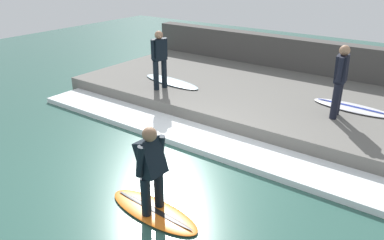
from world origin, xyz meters
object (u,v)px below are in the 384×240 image
surfer_waiting_far (340,78)px  surfboard_waiting_far (353,108)px  surfer_waiting_near (160,57)px  surfboard_waiting_near (171,82)px  surfer_riding (151,166)px  surfboard_riding (153,211)px

surfer_waiting_far → surfboard_waiting_far: (0.68, -0.22, -0.85)m
surfer_waiting_far → surfer_waiting_near: bearing=100.3°
surfer_waiting_near → surfboard_waiting_near: surfer_waiting_near is taller
surfer_riding → surfboard_waiting_near: (4.25, 3.05, -0.40)m
surfer_riding → surfboard_waiting_near: bearing=35.6°
surfer_riding → surfer_waiting_far: (4.48, -1.33, 0.44)m
surfboard_riding → surfer_riding: surfer_riding is taller
surfer_waiting_near → surfboard_waiting_far: (1.46, -4.51, -0.82)m
surfboard_waiting_near → surfboard_waiting_far: (0.91, -4.59, 0.00)m
surfboard_waiting_near → surfboard_waiting_far: 4.68m
surfer_waiting_near → surfboard_waiting_near: 0.99m
surfer_riding → surfer_waiting_far: 4.70m
surfer_riding → surfboard_waiting_near: 5.25m
surfer_riding → surfer_waiting_near: 4.76m
surfer_riding → surfer_waiting_near: size_ratio=0.91×
surfer_waiting_far → surfboard_waiting_far: surfer_waiting_far is taller
surfer_riding → surfboard_waiting_far: bearing=-16.6°
surfer_waiting_near → surfboard_waiting_near: (0.55, 0.08, -0.82)m
surfboard_waiting_near → surfer_waiting_far: surfer_waiting_far is taller
surfboard_riding → surfboard_waiting_far: (5.16, -1.54, 0.39)m
surfer_waiting_near → surfboard_riding: bearing=-141.3°
surfer_riding → surfboard_waiting_far: surfer_riding is taller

